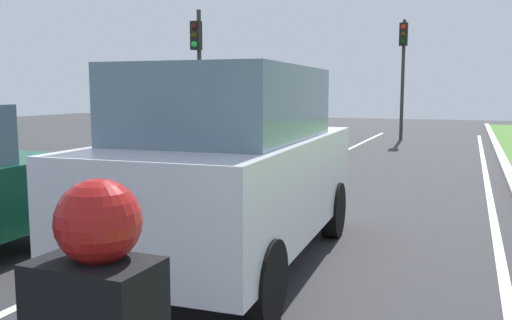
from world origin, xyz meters
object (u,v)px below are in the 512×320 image
Objects in this scene: car_hatchback_far at (210,142)px; traffic_light_far_median at (403,58)px; car_suv_ahead at (233,165)px; traffic_light_overhead_left at (198,59)px.

car_hatchback_far is 12.55m from traffic_light_far_median.
car_suv_ahead is 0.99× the size of traffic_light_overhead_left.
traffic_light_overhead_left is (-2.87, 4.97, 2.16)m from car_hatchback_far.
traffic_light_far_median is (5.64, 7.02, 0.29)m from traffic_light_overhead_left.
traffic_light_overhead_left is at bearing 121.77° from car_hatchback_far.
car_suv_ahead is 0.94× the size of traffic_light_far_median.
car_hatchback_far is 0.77× the size of traffic_light_far_median.
car_hatchback_far is at bearing -60.02° from traffic_light_overhead_left.
traffic_light_overhead_left is at bearing 116.96° from car_suv_ahead.
traffic_light_far_median is (-0.10, 17.29, 2.17)m from car_suv_ahead.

